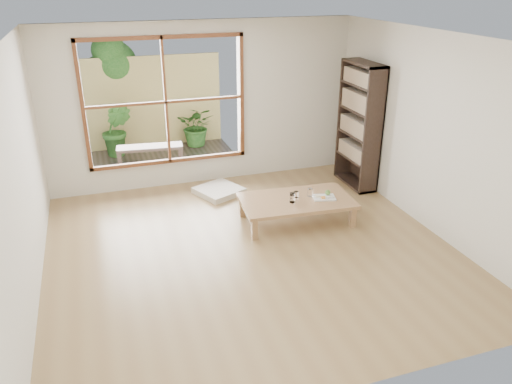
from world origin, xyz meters
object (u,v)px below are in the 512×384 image
food_tray (325,196)px  garden_bench (150,149)px  bookshelf (359,126)px  low_table (297,202)px

food_tray → garden_bench: bearing=139.2°
bookshelf → food_tray: size_ratio=5.71×
low_table → food_tray: 0.40m
low_table → garden_bench: (-1.66, 2.85, 0.03)m
bookshelf → food_tray: (-1.07, -1.05, -0.64)m
low_table → bookshelf: bookshelf is taller
low_table → garden_bench: bearing=124.2°
low_table → food_tray: bearing=-7.6°
food_tray → garden_bench: 3.58m
low_table → food_tray: food_tray is taller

